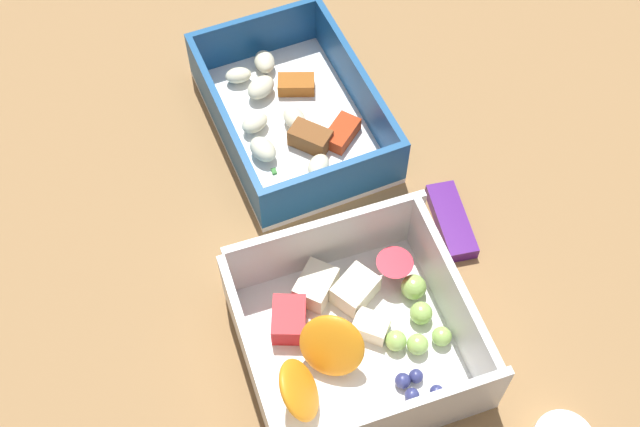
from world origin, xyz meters
The scene contains 4 objects.
table_surface centered at (0.00, 0.00, 1.00)cm, with size 80.00×80.00×2.00cm, color #9E7547.
pasta_container centered at (-11.74, 1.69, 3.65)cm, with size 19.90×14.45×5.21cm.
fruit_bowl centered at (9.76, -0.42, 4.14)cm, with size 15.58×15.96×6.36cm.
candy_bar centered at (2.33, 10.96, 2.60)cm, with size 7.00×2.40×1.20cm, color #51197A.
Camera 1 is at (32.47, -10.38, 57.54)cm, focal length 44.87 mm.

